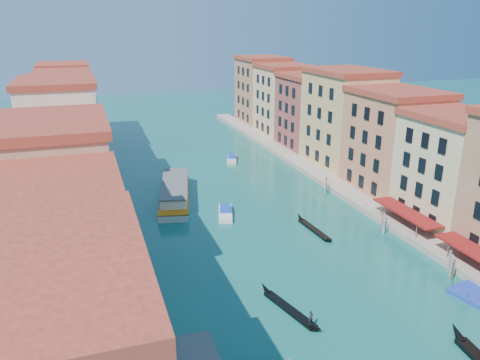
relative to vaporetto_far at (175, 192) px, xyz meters
name	(u,v)px	position (x,y,z in m)	size (l,w,h in m)	color
left_bank_palazzos	(62,153)	(-17.94, 1.35, 8.29)	(12.80, 128.40, 21.00)	#CBB08C
right_bank_palazzos	(360,129)	(38.06, 1.67, 8.33)	(12.80, 128.40, 21.00)	#A04231
quay	(322,177)	(30.06, 1.67, -0.92)	(4.00, 140.00, 1.00)	gray
mooring_poles_right	(435,256)	(27.16, -34.53, -0.12)	(1.44, 54.24, 3.20)	brown
vaporetto_far	(175,192)	(0.00, 0.00, 0.00)	(9.32, 21.73, 3.15)	beige
gondola_fore	(290,308)	(5.18, -37.93, -1.06)	(3.52, 10.47, 2.12)	black
gondola_far	(313,228)	(17.27, -19.85, -1.11)	(1.51, 10.57, 1.50)	black
motorboat_mid	(225,212)	(6.34, -9.99, -0.87)	(3.91, 7.08, 1.40)	white
motorboat_far	(232,159)	(17.00, 20.16, -0.89)	(4.04, 6.82, 1.35)	silver
blue_dock	(479,297)	(26.56, -42.67, -1.18)	(5.00, 6.52, 0.49)	#213BB2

